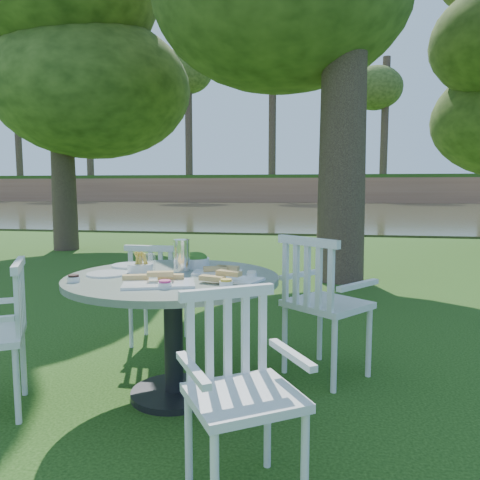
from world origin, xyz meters
name	(u,v)px	position (x,y,z in m)	size (l,w,h in m)	color
ground	(236,333)	(0.00, 0.00, 0.00)	(140.00, 140.00, 0.00)	#14370B
table	(173,301)	(-0.17, -1.35, 0.63)	(1.34, 1.34, 0.79)	black
chair_ne	(318,296)	(0.74, -0.91, 0.59)	(0.70, 0.69, 1.01)	white
chair_nw	(155,287)	(-0.62, -0.43, 0.51)	(0.44, 0.41, 0.87)	white
chair_sw	(1,325)	(-1.11, -1.72, 0.53)	(0.60, 0.61, 0.91)	white
chair_se	(236,375)	(0.39, -2.20, 0.52)	(0.61, 0.60, 0.89)	white
tableware	(172,267)	(-0.20, -1.27, 0.83)	(1.14, 0.89, 0.21)	white
river	(307,211)	(0.00, 23.00, 0.00)	(100.00, 28.00, 0.12)	#31331E
far_bank	(317,124)	(0.28, 41.12, 7.25)	(100.00, 18.00, 15.20)	#905C43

